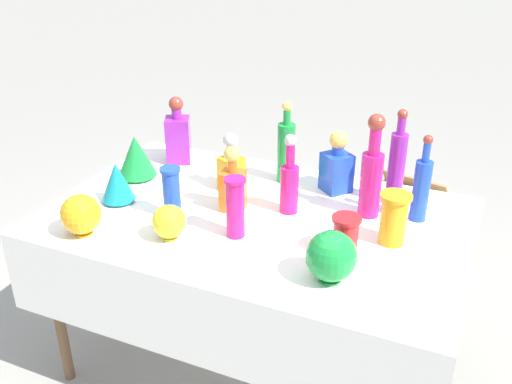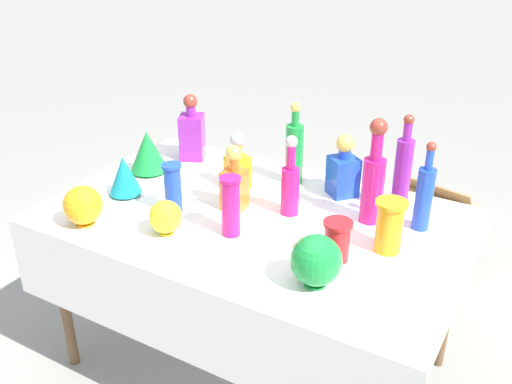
# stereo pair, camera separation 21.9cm
# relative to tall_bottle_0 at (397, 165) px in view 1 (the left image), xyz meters

# --- Properties ---
(ground_plane) EXTENTS (40.00, 40.00, 0.00)m
(ground_plane) POSITION_rel_tall_bottle_0_xyz_m (-0.47, -0.32, -0.93)
(ground_plane) COLOR gray
(display_table) EXTENTS (1.62, 1.02, 0.76)m
(display_table) POSITION_rel_tall_bottle_0_xyz_m (-0.47, -0.36, -0.23)
(display_table) COLOR white
(display_table) RESTS_ON ground
(tall_bottle_0) EXTENTS (0.07, 0.07, 0.40)m
(tall_bottle_0) POSITION_rel_tall_bottle_0_xyz_m (0.00, 0.00, 0.00)
(tall_bottle_0) COLOR purple
(tall_bottle_0) RESTS_ON display_table
(tall_bottle_1) EXTENTS (0.07, 0.07, 0.32)m
(tall_bottle_1) POSITION_rel_tall_bottle_0_xyz_m (-0.36, -0.24, -0.04)
(tall_bottle_1) COLOR #C61972
(tall_bottle_1) RESTS_ON display_table
(tall_bottle_2) EXTENTS (0.08, 0.08, 0.41)m
(tall_bottle_2) POSITION_rel_tall_bottle_0_xyz_m (-0.07, -0.15, 0.01)
(tall_bottle_2) COLOR #C61972
(tall_bottle_2) RESTS_ON display_table
(tall_bottle_3) EXTENTS (0.06, 0.06, 0.35)m
(tall_bottle_3) POSITION_rel_tall_bottle_0_xyz_m (0.12, -0.10, -0.03)
(tall_bottle_3) COLOR blue
(tall_bottle_3) RESTS_ON display_table
(tall_bottle_4) EXTENTS (0.08, 0.08, 0.36)m
(tall_bottle_4) POSITION_rel_tall_bottle_0_xyz_m (-0.48, 0.02, -0.02)
(tall_bottle_4) COLOR #198C38
(tall_bottle_4) RESTS_ON display_table
(square_decanter_0) EXTENTS (0.10, 0.10, 0.27)m
(square_decanter_0) POSITION_rel_tall_bottle_0_xyz_m (-0.57, -0.32, -0.06)
(square_decanter_0) COLOR orange
(square_decanter_0) RESTS_ON display_table
(square_decanter_1) EXTENTS (0.12, 0.12, 0.25)m
(square_decanter_1) POSITION_rel_tall_bottle_0_xyz_m (-0.66, -0.15, -0.06)
(square_decanter_1) COLOR orange
(square_decanter_1) RESTS_ON display_table
(square_decanter_2) EXTENTS (0.15, 0.15, 0.27)m
(square_decanter_2) POSITION_rel_tall_bottle_0_xyz_m (-0.25, 0.01, -0.05)
(square_decanter_2) COLOR blue
(square_decanter_2) RESTS_ON display_table
(square_decanter_3) EXTENTS (0.15, 0.15, 0.32)m
(square_decanter_3) POSITION_rel_tall_bottle_0_xyz_m (-1.01, 0.02, -0.04)
(square_decanter_3) COLOR purple
(square_decanter_3) RESTS_ON display_table
(slender_vase_0) EXTENTS (0.10, 0.10, 0.14)m
(slender_vase_0) POSITION_rel_tall_bottle_0_xyz_m (-0.07, -0.46, -0.09)
(slender_vase_0) COLOR red
(slender_vase_0) RESTS_ON display_table
(slender_vase_1) EXTENTS (0.08, 0.08, 0.21)m
(slender_vase_1) POSITION_rel_tall_bottle_0_xyz_m (-0.76, -0.47, -0.06)
(slender_vase_1) COLOR blue
(slender_vase_1) RESTS_ON display_table
(slender_vase_2) EXTENTS (0.08, 0.08, 0.23)m
(slender_vase_2) POSITION_rel_tall_bottle_0_xyz_m (-0.47, -0.50, -0.04)
(slender_vase_2) COLOR #C61972
(slender_vase_2) RESTS_ON display_table
(slender_vase_3) EXTENTS (0.11, 0.11, 0.19)m
(slender_vase_3) POSITION_rel_tall_bottle_0_xyz_m (0.06, -0.32, -0.06)
(slender_vase_3) COLOR orange
(slender_vase_3) RESTS_ON display_table
(fluted_vase_0) EXTENTS (0.17, 0.17, 0.19)m
(fluted_vase_0) POSITION_rel_tall_bottle_0_xyz_m (-1.09, -0.21, -0.07)
(fluted_vase_0) COLOR #198C38
(fluted_vase_0) RESTS_ON display_table
(fluted_vase_1) EXTENTS (0.14, 0.14, 0.17)m
(fluted_vase_1) POSITION_rel_tall_bottle_0_xyz_m (-1.03, -0.44, -0.08)
(fluted_vase_1) COLOR teal
(fluted_vase_1) RESTS_ON display_table
(round_bowl_0) EXTENTS (0.12, 0.12, 0.13)m
(round_bowl_0) POSITION_rel_tall_bottle_0_xyz_m (-0.68, -0.61, -0.10)
(round_bowl_0) COLOR yellow
(round_bowl_0) RESTS_ON display_table
(round_bowl_1) EXTENTS (0.15, 0.15, 0.16)m
(round_bowl_1) POSITION_rel_tall_bottle_0_xyz_m (-0.99, -0.71, -0.08)
(round_bowl_1) COLOR orange
(round_bowl_1) RESTS_ON display_table
(round_bowl_2) EXTENTS (0.17, 0.17, 0.17)m
(round_bowl_2) POSITION_rel_tall_bottle_0_xyz_m (-0.07, -0.63, -0.08)
(round_bowl_2) COLOR #198C38
(round_bowl_2) RESTS_ON display_table
(price_tag_left) EXTENTS (0.06, 0.02, 0.04)m
(price_tag_left) POSITION_rel_tall_bottle_0_xyz_m (-0.77, -0.78, -0.15)
(price_tag_left) COLOR white
(price_tag_left) RESTS_ON display_table
(cardboard_box_behind_left) EXTENTS (0.49, 0.40, 0.46)m
(cardboard_box_behind_left) POSITION_rel_tall_bottle_0_xyz_m (-0.03, 0.87, -0.73)
(cardboard_box_behind_left) COLOR tan
(cardboard_box_behind_left) RESTS_ON ground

